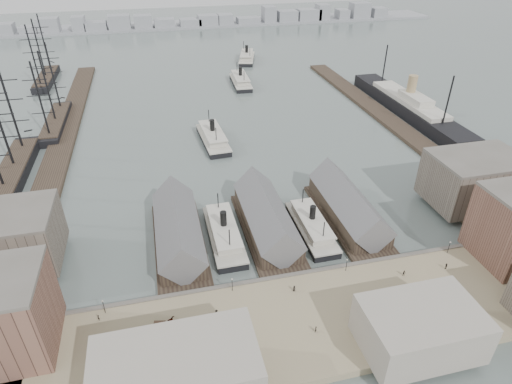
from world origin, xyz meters
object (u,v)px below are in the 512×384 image
object	(u,v)px
ocean_steamer	(408,105)
horse_cart_center	(217,327)
horse_cart_left	(168,321)
ferry_docked_west	(224,233)
tram	(510,269)
horse_cart_right	(408,308)

from	to	relation	value
ocean_steamer	horse_cart_center	world-z (taller)	ocean_steamer
ocean_steamer	horse_cart_left	size ratio (longest dim) A/B	19.29
ferry_docked_west	tram	distance (m)	76.27
horse_cart_right	ocean_steamer	bearing A→B (deg)	-44.38
horse_cart_center	tram	bearing A→B (deg)	-65.54
ferry_docked_west	horse_cart_right	distance (m)	53.23
horse_cart_left	horse_cart_center	bearing A→B (deg)	-98.83
horse_cart_left	horse_cart_right	xyz separation A→B (m)	(54.39, -9.32, -0.01)
horse_cart_left	ocean_steamer	bearing A→B (deg)	-35.91
ferry_docked_west	horse_cart_left	xyz separation A→B (m)	(-18.05, -29.59, 0.41)
tram	horse_cart_center	xyz separation A→B (m)	(-75.79, 0.10, -0.99)
horse_cart_center	horse_cart_right	world-z (taller)	horse_cart_right
ferry_docked_west	tram	size ratio (longest dim) A/B	2.96
ferry_docked_west	horse_cart_right	world-z (taller)	ferry_docked_west
ocean_steamer	horse_cart_left	world-z (taller)	ocean_steamer
tram	horse_cart_right	size ratio (longest dim) A/B	2.02
ocean_steamer	horse_cart_center	xyz separation A→B (m)	(-112.50, -111.27, -1.24)
ferry_docked_west	ocean_steamer	size ratio (longest dim) A/B	0.31
tram	horse_cart_right	distance (m)	32.36
horse_cart_right	tram	bearing A→B (deg)	-94.98
ocean_steamer	horse_cart_right	xyz separation A→B (m)	(-68.67, -116.34, -1.20)
ocean_steamer	tram	xyz separation A→B (m)	(-36.71, -111.37, -0.25)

